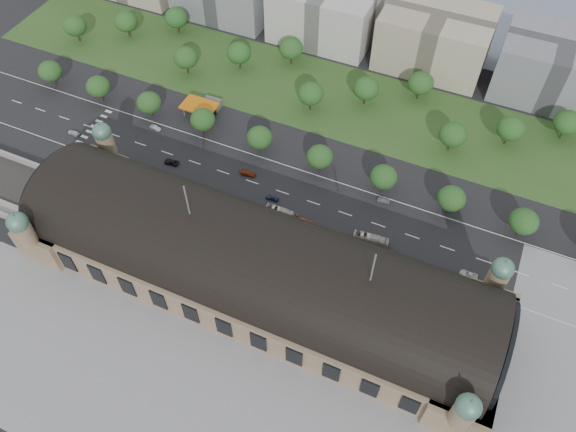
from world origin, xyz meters
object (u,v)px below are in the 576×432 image
at_px(petrol_station, 206,105).
at_px(traffic_car_6, 468,275).
at_px(traffic_car_5, 384,200).
at_px(bus_west, 306,225).
at_px(traffic_car_2, 171,162).
at_px(parked_car_1, 133,173).
at_px(bus_mid, 281,213).
at_px(traffic_car_4, 272,198).
at_px(traffic_car_1, 155,128).
at_px(parked_car_4, 160,179).
at_px(traffic_car_0, 74,133).
at_px(parked_car_6, 201,204).
at_px(parked_car_3, 135,175).
at_px(parked_car_2, 118,174).
at_px(traffic_car_3, 248,173).
at_px(parked_car_5, 232,208).
at_px(parked_car_0, 136,180).
at_px(bus_east, 371,239).

relative_size(petrol_station, traffic_car_6, 2.45).
bearing_deg(traffic_car_5, bus_west, 128.59).
relative_size(traffic_car_2, parked_car_1, 0.99).
xyz_separation_m(petrol_station, bus_west, (59.80, -38.28, -1.48)).
relative_size(traffic_car_6, bus_mid, 0.49).
xyz_separation_m(traffic_car_2, traffic_car_4, (41.70, -0.54, 0.00)).
height_order(traffic_car_1, parked_car_4, traffic_car_1).
bearing_deg(traffic_car_2, parked_car_1, -49.12).
distance_m(traffic_car_2, parked_car_1, 14.34).
bearing_deg(traffic_car_0, parked_car_6, 82.68).
bearing_deg(parked_car_4, parked_car_3, -99.20).
height_order(traffic_car_6, parked_car_2, traffic_car_6).
distance_m(traffic_car_1, traffic_car_2, 20.49).
xyz_separation_m(parked_car_4, parked_car_6, (19.18, -4.00, 0.01)).
bearing_deg(traffic_car_3, traffic_car_6, -103.65).
relative_size(traffic_car_4, parked_car_5, 0.92).
distance_m(traffic_car_0, parked_car_5, 74.37).
bearing_deg(parked_car_2, bus_west, 57.96).
bearing_deg(petrol_station, traffic_car_5, -11.81).
distance_m(traffic_car_2, traffic_car_5, 79.31).
height_order(parked_car_6, bus_west, bus_west).
xyz_separation_m(traffic_car_2, bus_mid, (47.56, -5.83, 0.86)).
height_order(parked_car_1, parked_car_5, parked_car_1).
bearing_deg(parked_car_6, parked_car_5, 73.98).
height_order(traffic_car_3, parked_car_0, traffic_car_3).
distance_m(traffic_car_5, parked_car_0, 89.35).
height_order(traffic_car_0, parked_car_0, traffic_car_0).
bearing_deg(traffic_car_5, traffic_car_6, -126.07).
bearing_deg(traffic_car_4, traffic_car_5, 109.99).
bearing_deg(traffic_car_0, traffic_car_6, 91.87).
height_order(traffic_car_3, traffic_car_6, traffic_car_3).
bearing_deg(parked_car_2, traffic_car_1, 145.04).
distance_m(traffic_car_2, traffic_car_4, 41.70).
relative_size(traffic_car_3, traffic_car_4, 1.27).
height_order(traffic_car_5, parked_car_2, traffic_car_5).
bearing_deg(traffic_car_3, traffic_car_4, -124.84).
height_order(petrol_station, traffic_car_6, petrol_station).
bearing_deg(traffic_car_4, traffic_car_2, -93.22).
bearing_deg(parked_car_1, bus_east, 70.72).
relative_size(traffic_car_0, parked_car_6, 1.01).
bearing_deg(parked_car_0, traffic_car_1, 175.26).
xyz_separation_m(parked_car_3, bus_west, (66.36, 4.06, 0.79)).
xyz_separation_m(traffic_car_0, parked_car_3, (34.17, -9.07, -0.14)).
distance_m(parked_car_0, parked_car_2, 7.58).
height_order(traffic_car_3, parked_car_5, traffic_car_3).
distance_m(parked_car_2, parked_car_5, 45.54).
relative_size(parked_car_3, bus_mid, 0.34).
height_order(traffic_car_2, parked_car_0, traffic_car_2).
relative_size(traffic_car_4, bus_east, 0.37).
bearing_deg(traffic_car_4, bus_west, 65.14).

